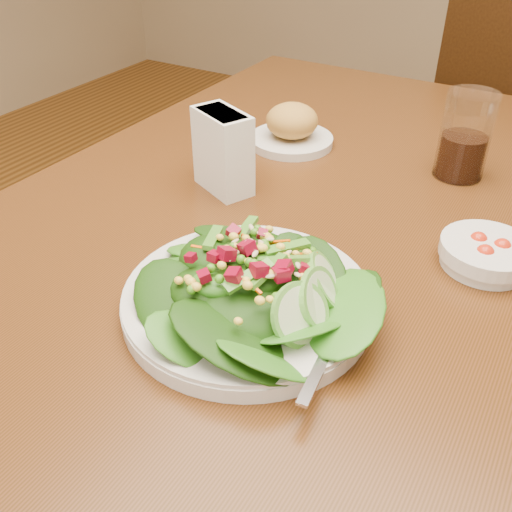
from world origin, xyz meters
The scene contains 7 objects.
ground_plane centered at (0.00, 0.00, 0.00)m, with size 5.00×5.00×0.00m, color #955A1D.
dining_table centered at (0.00, 0.00, 0.65)m, with size 0.90×1.40×0.75m.
salad_plate centered at (0.06, -0.25, 0.78)m, with size 0.30×0.30×0.09m.
bread_plate centered at (-0.13, 0.20, 0.78)m, with size 0.16×0.16×0.08m.
tomato_bowl centered at (0.28, -0.02, 0.77)m, with size 0.12×0.12×0.04m.
drinking_glass centered at (0.18, 0.23, 0.81)m, with size 0.08×0.08×0.14m.
napkin_holder centered at (-0.14, -0.01, 0.82)m, with size 0.11×0.09×0.13m.
Camera 1 is at (0.34, -0.70, 1.20)m, focal length 40.00 mm.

